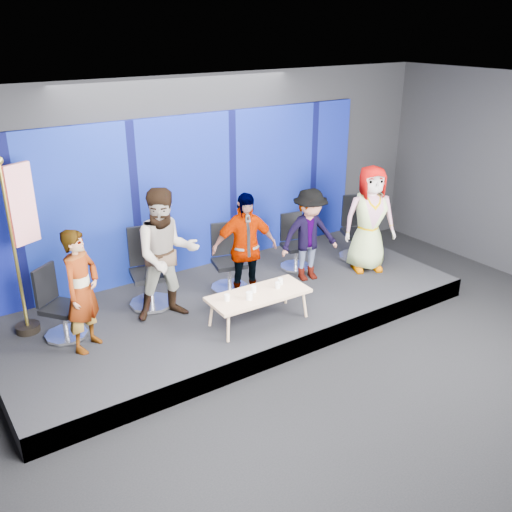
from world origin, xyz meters
The scene contains 21 objects.
ground centered at (0.00, 0.00, 0.00)m, with size 10.00×10.00×0.00m, color black.
room_walls centered at (0.00, 0.00, 2.43)m, with size 10.02×8.02×3.51m.
riser centered at (0.00, 2.50, 0.15)m, with size 7.00×3.00×0.30m, color black.
backdrop centered at (0.00, 3.95, 1.60)m, with size 7.00×0.08×2.60m, color #070A52.
chair_a centered at (-2.51, 2.84, 0.63)m, with size 0.80×0.80×1.01m.
panelist_a centered at (-2.31, 2.38, 1.12)m, with size 0.60×0.39×1.63m, color black.
chair_b centered at (-1.12, 3.06, 0.69)m, with size 0.79×0.79×1.18m.
panelist_b centered at (-1.04, 2.56, 1.26)m, with size 0.93×0.72×1.91m, color black.
chair_c centered at (0.14, 2.87, 0.65)m, with size 0.72×0.72×1.05m.
panelist_c centered at (0.13, 2.37, 1.15)m, with size 1.00×0.42×1.70m, color black.
chair_d centered at (1.52, 2.94, 0.61)m, with size 0.62×0.62×0.95m.
panelist_d centered at (1.42, 2.45, 1.07)m, with size 0.99×0.57×1.53m, color black.
chair_e centered at (2.71, 2.69, 0.67)m, with size 0.83×0.83×1.11m.
panelist_e centered at (2.51, 2.22, 1.20)m, with size 0.88×0.57×1.80m, color black.
coffee_table centered at (-0.07, 1.70, 0.71)m, with size 1.45×0.65×0.44m.
mug_a centered at (-0.55, 1.76, 0.79)m, with size 0.08×0.08×0.09m, color white.
mug_b centered at (-0.28, 1.62, 0.80)m, with size 0.09×0.09×0.11m, color white.
mug_c centered at (-0.11, 1.77, 0.79)m, with size 0.08×0.08×0.09m, color white.
mug_d centered at (0.24, 1.69, 0.79)m, with size 0.07×0.07×0.09m, color white.
mug_e centered at (0.36, 1.78, 0.79)m, with size 0.08×0.08×0.09m, color white.
flag_stand centered at (-2.75, 3.28, 1.59)m, with size 0.54×0.34×2.44m.
Camera 1 is at (-4.09, -4.20, 4.27)m, focal length 40.00 mm.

